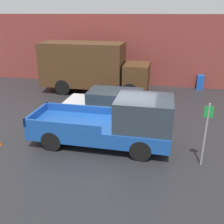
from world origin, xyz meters
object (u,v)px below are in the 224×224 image
object	(u,v)px
parking_sign	(206,132)
car	(113,105)
delivery_truck	(90,66)
newspaper_box	(200,82)
pickup_truck	(116,123)

from	to	relation	value
parking_sign	car	bearing A→B (deg)	139.74
delivery_truck	parking_sign	xyz separation A→B (m)	(6.53, -7.91, -0.46)
delivery_truck	newspaper_box	size ratio (longest dim) A/B	7.11
pickup_truck	newspaper_box	distance (m)	10.39
pickup_truck	car	xyz separation A→B (m)	(-0.64, 2.62, -0.20)
car	newspaper_box	world-z (taller)	car
delivery_truck	newspaper_box	bearing A→B (deg)	16.70
car	newspaper_box	distance (m)	8.44
pickup_truck	newspaper_box	world-z (taller)	pickup_truck
pickup_truck	delivery_truck	xyz separation A→B (m)	(-3.19, 7.15, 0.79)
pickup_truck	newspaper_box	bearing A→B (deg)	65.14
car	newspaper_box	xyz separation A→B (m)	(5.00, 6.80, -0.30)
delivery_truck	newspaper_box	distance (m)	7.99
newspaper_box	pickup_truck	bearing A→B (deg)	-114.86
car	parking_sign	size ratio (longest dim) A/B	2.05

